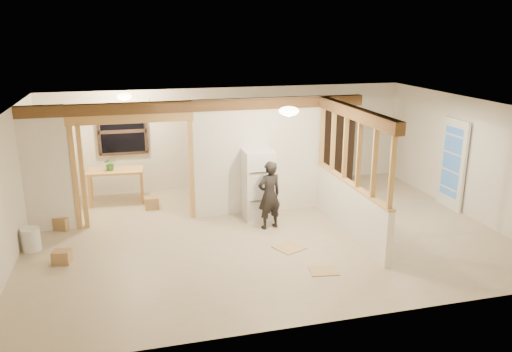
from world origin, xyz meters
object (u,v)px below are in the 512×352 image
object	(u,v)px
woman	(269,195)
shop_vac	(56,196)
work_table	(116,186)
refrigerator	(258,184)
bookshelf	(335,146)

from	to	relation	value
woman	shop_vac	world-z (taller)	woman
shop_vac	woman	bearing A→B (deg)	-28.09
woman	work_table	distance (m)	3.83
refrigerator	bookshelf	world-z (taller)	bookshelf
work_table	shop_vac	xyz separation A→B (m)	(-1.30, -0.09, -0.11)
refrigerator	bookshelf	bearing A→B (deg)	39.24
woman	work_table	bearing A→B (deg)	-52.94
refrigerator	woman	distance (m)	0.63
shop_vac	work_table	bearing A→B (deg)	3.82
work_table	bookshelf	bearing A→B (deg)	8.49
refrigerator	work_table	xyz separation A→B (m)	(-2.92, 1.75, -0.34)
woman	shop_vac	size ratio (longest dim) A/B	2.44
woman	bookshelf	bearing A→B (deg)	-147.35
refrigerator	woman	xyz separation A→B (m)	(0.07, -0.62, -0.04)
woman	work_table	xyz separation A→B (m)	(-2.99, 2.37, -0.30)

